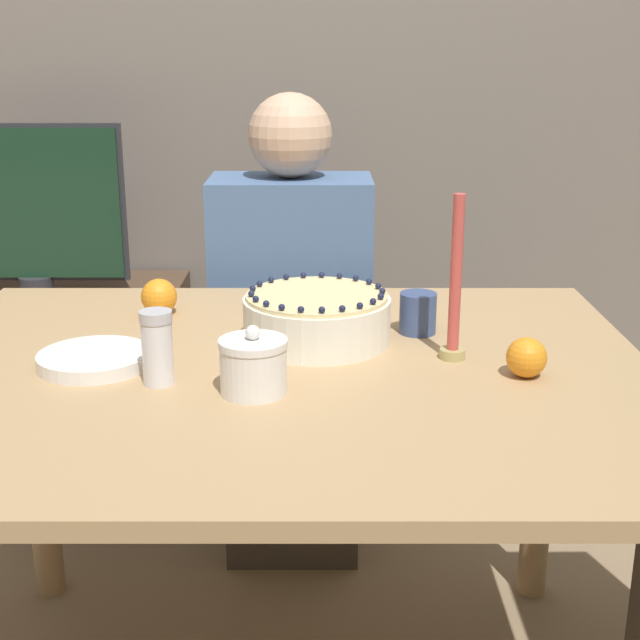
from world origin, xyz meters
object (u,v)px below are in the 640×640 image
object	(u,v)px
sugar_bowl	(257,366)
sugar_shaker	(161,347)
person_man_blue_shirt	(295,359)
tv_monitor	(33,207)
candle	(458,293)
cake	(320,318)

from	to	relation	value
sugar_bowl	sugar_shaker	xyz separation A→B (m)	(-0.16, 0.04, 0.02)
person_man_blue_shirt	tv_monitor	size ratio (longest dim) A/B	2.16
candle	cake	bearing A→B (deg)	158.64
candle	tv_monitor	bearing A→B (deg)	136.01
candle	person_man_blue_shirt	bearing A→B (deg)	114.68
tv_monitor	person_man_blue_shirt	bearing A→B (deg)	-25.19
cake	tv_monitor	size ratio (longest dim) A/B	0.50
person_man_blue_shirt	candle	bearing A→B (deg)	114.68
sugar_bowl	person_man_blue_shirt	xyz separation A→B (m)	(0.03, 0.84, -0.29)
sugar_shaker	person_man_blue_shirt	size ratio (longest dim) A/B	0.10
sugar_bowl	candle	xyz separation A→B (m)	(0.34, 0.16, 0.08)
tv_monitor	candle	bearing A→B (deg)	-43.99
cake	candle	size ratio (longest dim) A/B	0.94
candle	person_man_blue_shirt	size ratio (longest dim) A/B	0.25
cake	person_man_blue_shirt	distance (m)	0.66
sugar_bowl	sugar_shaker	bearing A→B (deg)	165.89
cake	tv_monitor	world-z (taller)	tv_monitor
sugar_bowl	tv_monitor	xyz separation A→B (m)	(-0.73, 1.20, 0.04)
person_man_blue_shirt	tv_monitor	distance (m)	0.91
sugar_bowl	sugar_shaker	distance (m)	0.17
sugar_bowl	person_man_blue_shirt	size ratio (longest dim) A/B	0.10
sugar_shaker	candle	bearing A→B (deg)	13.63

